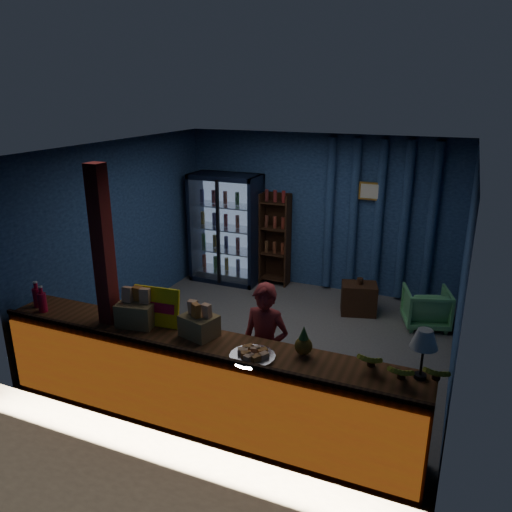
{
  "coord_description": "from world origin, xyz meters",
  "views": [
    {
      "loc": [
        2.2,
        -5.66,
        3.26
      ],
      "look_at": [
        -0.11,
        -0.2,
        1.27
      ],
      "focal_mm": 35.0,
      "sensor_mm": 36.0,
      "label": 1
    }
  ],
  "objects": [
    {
      "name": "beverage_cooler",
      "position": [
        -1.55,
        1.92,
        0.93
      ],
      "size": [
        1.2,
        0.62,
        1.9
      ],
      "color": "black",
      "rests_on": "ground"
    },
    {
      "name": "soda_bottles",
      "position": [
        -1.95,
        -1.95,
        1.07
      ],
      "size": [
        0.25,
        0.17,
        0.3
      ],
      "color": "red",
      "rests_on": "counter"
    },
    {
      "name": "pastry_tray",
      "position": [
        0.62,
        -2.0,
        0.97
      ],
      "size": [
        0.42,
        0.42,
        0.07
      ],
      "color": "silver",
      "rests_on": "counter"
    },
    {
      "name": "yellow_sign",
      "position": [
        -0.55,
        -1.78,
        1.15
      ],
      "size": [
        0.51,
        0.14,
        0.41
      ],
      "color": "yellow",
      "rests_on": "counter"
    },
    {
      "name": "side_table",
      "position": [
        0.92,
        1.36,
        0.24
      ],
      "size": [
        0.6,
        0.5,
        0.57
      ],
      "color": "#341F10",
      "rests_on": "ground"
    },
    {
      "name": "pineapple",
      "position": [
        1.03,
        -1.78,
        1.07
      ],
      "size": [
        0.16,
        0.16,
        0.28
      ],
      "color": "#8B5F19",
      "rests_on": "counter"
    },
    {
      "name": "support_post",
      "position": [
        -1.05,
        -1.9,
        1.3
      ],
      "size": [
        0.16,
        0.16,
        2.6
      ],
      "primitive_type": "cube",
      "color": "maroon",
      "rests_on": "ground"
    },
    {
      "name": "table_lamp",
      "position": [
        2.05,
        -1.76,
        1.3
      ],
      "size": [
        0.23,
        0.23,
        0.45
      ],
      "color": "black",
      "rests_on": "counter"
    },
    {
      "name": "bottle_shelf",
      "position": [
        -0.7,
        2.06,
        0.79
      ],
      "size": [
        0.5,
        0.28,
        1.6
      ],
      "color": "#341F10",
      "rests_on": "ground"
    },
    {
      "name": "green_chair",
      "position": [
        1.9,
        1.31,
        0.29
      ],
      "size": [
        0.77,
        0.78,
        0.57
      ],
      "primitive_type": "imported",
      "rotation": [
        0.0,
        0.0,
        3.44
      ],
      "color": "#52A565",
      "rests_on": "ground"
    },
    {
      "name": "ground",
      "position": [
        0.0,
        0.0,
        0.0
      ],
      "size": [
        4.6,
        4.6,
        0.0
      ],
      "primitive_type": "plane",
      "color": "#515154",
      "rests_on": "ground"
    },
    {
      "name": "room_walls",
      "position": [
        0.0,
        0.0,
        1.57
      ],
      "size": [
        4.6,
        4.6,
        4.6
      ],
      "color": "navy",
      "rests_on": "ground"
    },
    {
      "name": "counter",
      "position": [
        0.0,
        -1.91,
        0.48
      ],
      "size": [
        4.4,
        0.57,
        0.99
      ],
      "color": "brown",
      "rests_on": "ground"
    },
    {
      "name": "framed_picture",
      "position": [
        0.85,
        2.1,
        1.75
      ],
      "size": [
        0.36,
        0.04,
        0.28
      ],
      "color": "gold",
      "rests_on": "room_walls"
    },
    {
      "name": "banana_bunches",
      "position": [
        1.9,
        -1.8,
        1.04
      ],
      "size": [
        0.78,
        0.3,
        0.17
      ],
      "color": "yellow",
      "rests_on": "counter"
    },
    {
      "name": "curtain_folds",
      "position": [
        1.0,
        2.14,
        1.3
      ],
      "size": [
        1.74,
        0.14,
        2.5
      ],
      "color": "navy",
      "rests_on": "room_walls"
    },
    {
      "name": "snack_box_centre",
      "position": [
        -0.03,
        -1.82,
        1.07
      ],
      "size": [
        0.39,
        0.35,
        0.35
      ],
      "color": "olive",
      "rests_on": "counter"
    },
    {
      "name": "shopkeeper",
      "position": [
        0.5,
        -1.4,
        0.71
      ],
      "size": [
        0.53,
        0.35,
        1.41
      ],
      "primitive_type": "imported",
      "rotation": [
        0.0,
        0.0,
        -0.03
      ],
      "color": "maroon",
      "rests_on": "ground"
    },
    {
      "name": "snack_box_left",
      "position": [
        -0.74,
        -1.84,
        1.09
      ],
      "size": [
        0.42,
        0.37,
        0.4
      ],
      "color": "olive",
      "rests_on": "counter"
    }
  ]
}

